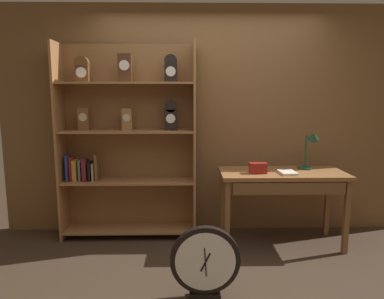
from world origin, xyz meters
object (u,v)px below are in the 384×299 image
Objects in this scene: desk_lamp at (310,146)px; round_clock_large at (205,262)px; open_repair_manual at (287,172)px; bookshelf at (127,141)px; workbench at (282,182)px; toolbox_small at (258,168)px.

desk_lamp is 1.79m from round_clock_large.
bookshelf is at bearing 164.43° from open_repair_manual.
open_repair_manual is at bearing -72.07° from workbench.
open_repair_manual is (0.03, -0.08, 0.11)m from workbench.
bookshelf is at bearing 122.07° from round_clock_large.
open_repair_manual is at bearing 45.12° from round_clock_large.
toolbox_small is 0.80× the size of open_repair_manual.
desk_lamp is (1.99, -0.19, -0.04)m from bookshelf.
workbench is 2.20× the size of round_clock_large.
workbench is at bearing 9.75° from toolbox_small.
workbench is at bearing -158.45° from desk_lamp.
workbench is 3.00× the size of desk_lamp.
bookshelf is 3.64× the size of round_clock_large.
desk_lamp is 0.73× the size of round_clock_large.
round_clock_large is at bearing -137.18° from desk_lamp.
bookshelf is 1.72m from round_clock_large.
workbench reaches higher than round_clock_large.
bookshelf reaches higher than round_clock_large.
toolbox_small is at bearing -163.68° from desk_lamp.
bookshelf is 1.47m from toolbox_small.
bookshelf is 2.00m from desk_lamp.
desk_lamp is (0.32, 0.13, 0.35)m from workbench.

